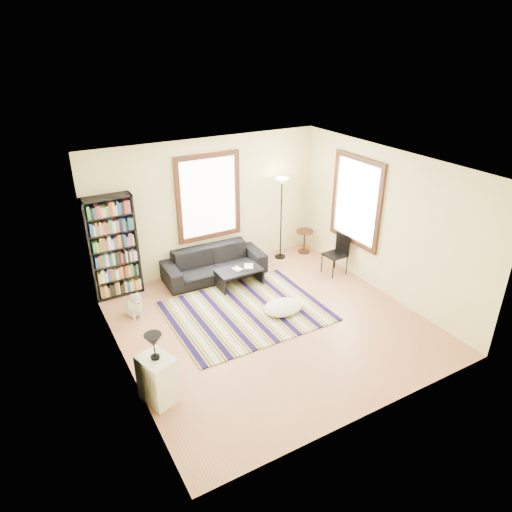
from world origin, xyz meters
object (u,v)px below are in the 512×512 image
floor_cushion (283,307)px  floor_lamp (281,219)px  sofa (214,263)px  white_cabinet (158,379)px  dog (133,303)px  folding_chair (335,255)px  side_table (304,241)px  coffee_table (239,277)px  bookshelf (113,247)px

floor_cushion → floor_lamp: 2.43m
sofa → white_cabinet: bearing=-124.8°
dog → folding_chair: bearing=-14.3°
floor_cushion → side_table: (1.81, 1.92, 0.17)m
folding_chair → white_cabinet: bearing=-161.7°
coffee_table → dog: 2.17m
coffee_table → white_cabinet: (-2.45, -2.30, 0.17)m
sofa → floor_cushion: (0.51, -1.86, -0.21)m
white_cabinet → dog: bearing=65.4°
floor_cushion → dog: dog is taller
bookshelf → floor_cushion: 3.36m
folding_chair → white_cabinet: size_ratio=1.23×
coffee_table → floor_cushion: coffee_table is taller
coffee_table → floor_lamp: 1.75m
coffee_table → dog: size_ratio=1.76×
sofa → dog: 2.00m
side_table → white_cabinet: (-4.50, -2.95, 0.08)m
sofa → floor_lamp: (1.69, 0.10, 0.62)m
coffee_table → dog: bearing=-179.2°
coffee_table → white_cabinet: white_cabinet is taller
folding_chair → side_table: bearing=84.1°
white_cabinet → floor_cushion: bearing=3.5°
bookshelf → floor_cushion: (2.44, -2.13, -0.90)m
coffee_table → folding_chair: 2.08m
bookshelf → side_table: bearing=-2.9°
floor_lamp → white_cabinet: size_ratio=2.66×
sofa → folding_chair: folding_chair is taller
floor_cushion → floor_lamp: bearing=59.0°
floor_cushion → side_table: size_ratio=1.41×
bookshelf → side_table: bookshelf is taller
sofa → white_cabinet: 3.62m
side_table → dog: (-4.22, -0.68, -0.01)m
folding_chair → dog: size_ratio=1.68×
bookshelf → folding_chair: 4.46m
coffee_table → dog: dog is taller
floor_cushion → floor_lamp: (1.18, 1.96, 0.83)m
coffee_table → sofa: bearing=114.7°
side_table → folding_chair: (-0.05, -1.17, 0.16)m
sofa → side_table: bearing=3.6°
sofa → bookshelf: bookshelf is taller
floor_lamp → dog: bearing=-168.6°
bookshelf → side_table: 4.32m
dog → side_table: bearing=1.6°
folding_chair → sofa: bearing=150.4°
sofa → floor_lamp: bearing=5.6°
bookshelf → floor_cushion: size_ratio=2.62×
sofa → side_table: sofa is taller
side_table → coffee_table: bearing=-162.5°
dog → white_cabinet: bearing=-104.7°
side_table → white_cabinet: 5.38m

